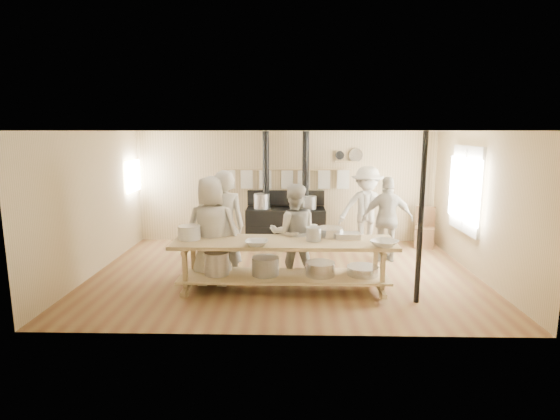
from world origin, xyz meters
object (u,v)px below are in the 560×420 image
(prep_table, at_px, (283,260))
(cook_center, at_px, (212,231))
(chair, at_px, (424,235))
(cook_far_left, at_px, (224,227))
(cook_right, at_px, (387,219))
(cook_by_window, at_px, (366,209))
(roasting_pan, at_px, (347,236))
(cook_left, at_px, (294,233))
(stove, at_px, (285,222))

(prep_table, xyz_separation_m, cook_center, (-1.21, 0.29, 0.42))
(cook_center, height_order, chair, cook_center)
(cook_far_left, bearing_deg, prep_table, 145.39)
(cook_right, xyz_separation_m, cook_by_window, (-0.30, 0.74, 0.07))
(prep_table, distance_m, cook_right, 2.74)
(cook_by_window, xyz_separation_m, roasting_pan, (-0.71, -2.32, -0.04))
(cook_far_left, height_order, cook_by_window, cook_far_left)
(roasting_pan, bearing_deg, cook_far_left, 173.35)
(prep_table, distance_m, cook_by_window, 3.10)
(cook_left, distance_m, cook_by_window, 2.55)
(cook_by_window, bearing_deg, roasting_pan, -103.37)
(cook_center, xyz_separation_m, cook_right, (3.27, 1.47, -0.08))
(prep_table, height_order, cook_left, cook_left)
(cook_right, bearing_deg, cook_left, 36.76)
(prep_table, xyz_separation_m, cook_by_window, (1.77, 2.51, 0.41))
(cook_left, distance_m, cook_center, 1.40)
(prep_table, bearing_deg, cook_right, 40.55)
(cook_far_left, distance_m, cook_right, 3.37)
(chair, height_order, roasting_pan, roasting_pan)
(stove, bearing_deg, cook_center, -113.92)
(cook_center, xyz_separation_m, roasting_pan, (2.27, -0.11, -0.04))
(stove, xyz_separation_m, cook_right, (2.06, -1.25, 0.34))
(cook_left, bearing_deg, roasting_pan, 157.37)
(cook_center, bearing_deg, cook_far_left, -138.94)
(cook_far_left, relative_size, cook_by_window, 1.05)
(cook_far_left, height_order, cook_right, cook_far_left)
(chair, bearing_deg, cook_far_left, -131.49)
(chair, bearing_deg, cook_right, -116.62)
(chair, relative_size, roasting_pan, 2.26)
(cook_far_left, xyz_separation_m, chair, (4.19, 2.44, -0.71))
(cook_left, distance_m, cook_right, 2.27)
(stove, height_order, cook_far_left, stove)
(stove, relative_size, chair, 2.87)
(cook_by_window, bearing_deg, cook_right, -64.55)
(cook_by_window, distance_m, roasting_pan, 2.42)
(chair, xyz_separation_m, roasting_pan, (-2.10, -2.68, 0.63))
(stove, xyz_separation_m, cook_by_window, (1.77, -0.51, 0.41))
(chair, bearing_deg, cook_left, -123.50)
(stove, relative_size, cook_far_left, 1.33)
(cook_far_left, relative_size, chair, 2.16)
(stove, xyz_separation_m, cook_center, (-1.21, -2.72, 0.42))
(stove, relative_size, cook_right, 1.51)
(cook_center, bearing_deg, chair, -145.88)
(prep_table, xyz_separation_m, cook_left, (0.17, 0.52, 0.34))
(stove, distance_m, cook_left, 2.53)
(cook_left, bearing_deg, cook_by_window, -131.15)
(prep_table, xyz_separation_m, roasting_pan, (1.06, 0.19, 0.37))
(cook_far_left, relative_size, cook_center, 1.04)
(cook_left, bearing_deg, cook_right, -148.93)
(stove, relative_size, cook_by_window, 1.40)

